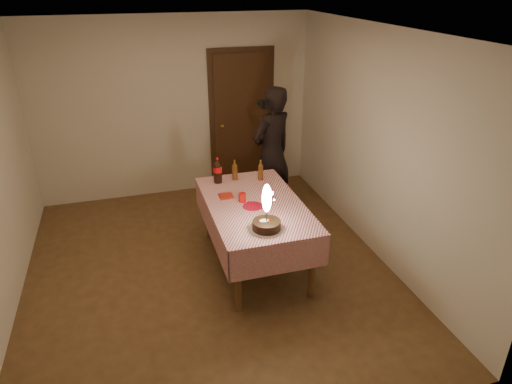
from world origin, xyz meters
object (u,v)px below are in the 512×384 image
Objects in this scene: red_plate at (253,206)px; amber_bottle_right at (261,171)px; red_cup at (242,197)px; photographer at (272,152)px; birthday_cake at (267,219)px; clear_cup at (269,198)px; cola_bottle at (218,171)px; amber_bottle_left at (235,171)px; dining_table at (255,212)px.

amber_bottle_right is at bearing 66.20° from red_plate.
red_plate is 0.17m from red_cup.
photographer is at bearing 60.01° from amber_bottle_right.
clear_cup is (0.21, 0.55, -0.07)m from birthday_cake.
red_plate is 0.69× the size of cola_bottle.
cola_bottle is 1.25× the size of amber_bottle_left.
cola_bottle is at bearing 104.22° from red_cup.
birthday_cake is at bearing -83.98° from red_cup.
dining_table is 3.55× the size of birthday_cake.
birthday_cake reaches higher than amber_bottle_left.
birthday_cake reaches higher than amber_bottle_right.
red_plate is 0.86× the size of amber_bottle_left.
red_cup is 1.11× the size of clear_cup.
red_plate is at bearing -72.87° from cola_bottle.
photographer is at bearing 31.13° from cola_bottle.
photographer reaches higher than dining_table.
clear_cup is 1.27m from photographer.
birthday_cake reaches higher than dining_table.
cola_bottle is at bearing 121.79° from clear_cup.
photographer is (0.85, 0.52, -0.05)m from cola_bottle.
amber_bottle_right is (0.37, 0.51, 0.07)m from red_cup.
cola_bottle is 0.18× the size of photographer.
red_cup is at bearing -75.78° from cola_bottle.
birthday_cake is 0.27× the size of photographer.
clear_cup is at bearing -109.78° from photographer.
birthday_cake is 1.21m from amber_bottle_right.
red_plate is 2.20× the size of red_cup.
dining_table is 6.75× the size of amber_bottle_right.
red_plate is 0.73m from amber_bottle_right.
amber_bottle_right is (0.52, -0.07, -0.03)m from cola_bottle.
dining_table is at bearing -112.90° from amber_bottle_right.
cola_bottle is 0.22m from amber_bottle_left.
red_cup is 0.61m from cola_bottle.
birthday_cake is at bearing -80.06° from cola_bottle.
cola_bottle is 0.52m from amber_bottle_right.
photographer reaches higher than cola_bottle.
photographer reaches higher than amber_bottle_left.
amber_bottle_left is at bearing 89.96° from birthday_cake.
photographer is at bearing 70.22° from clear_cup.
clear_cup is (0.20, 0.05, 0.04)m from red_plate.
birthday_cake is 1.26m from amber_bottle_left.
red_cup is at bearing -125.65° from amber_bottle_right.
cola_bottle reaches higher than red_cup.
amber_bottle_right is 0.14× the size of photographer.
cola_bottle is 1.00m from photographer.
cola_bottle is at bearing -174.18° from amber_bottle_left.
clear_cup is at bearing 13.52° from red_plate.
photographer is at bearing 63.21° from red_plate.
birthday_cake is at bearing -94.96° from dining_table.
birthday_cake is 1.90× the size of amber_bottle_right.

